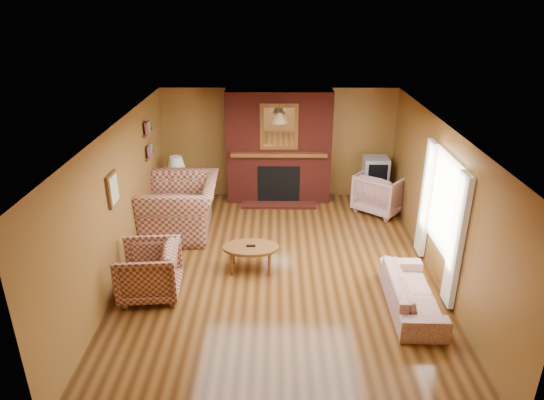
{
  "coord_description": "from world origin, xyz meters",
  "views": [
    {
      "loc": [
        -0.07,
        -6.89,
        4.22
      ],
      "look_at": [
        -0.13,
        0.6,
        1.0
      ],
      "focal_mm": 32.0,
      "sensor_mm": 36.0,
      "label": 1
    }
  ],
  "objects_px": {
    "fireplace": "(279,148)",
    "plaid_loveseat": "(181,207)",
    "tv_stand": "(374,191)",
    "crt_tv": "(376,168)",
    "floral_armchair": "(381,192)",
    "side_table": "(179,197)",
    "floral_sofa": "(412,293)",
    "table_lamp": "(176,169)",
    "coffee_table": "(251,249)",
    "plaid_armchair": "(149,271)"
  },
  "relations": [
    {
      "from": "fireplace",
      "to": "crt_tv",
      "type": "relative_size",
      "value": 4.56
    },
    {
      "from": "plaid_armchair",
      "to": "tv_stand",
      "type": "height_order",
      "value": "plaid_armchair"
    },
    {
      "from": "side_table",
      "to": "crt_tv",
      "type": "bearing_deg",
      "value": 4.74
    },
    {
      "from": "floral_sofa",
      "to": "side_table",
      "type": "relative_size",
      "value": 3.06
    },
    {
      "from": "plaid_armchair",
      "to": "floral_sofa",
      "type": "bearing_deg",
      "value": 81.03
    },
    {
      "from": "floral_sofa",
      "to": "table_lamp",
      "type": "height_order",
      "value": "table_lamp"
    },
    {
      "from": "coffee_table",
      "to": "side_table",
      "type": "xyz_separation_m",
      "value": [
        -1.63,
        2.43,
        -0.11
      ]
    },
    {
      "from": "plaid_armchair",
      "to": "tv_stand",
      "type": "relative_size",
      "value": 1.6
    },
    {
      "from": "crt_tv",
      "to": "table_lamp",
      "type": "bearing_deg",
      "value": -175.26
    },
    {
      "from": "fireplace",
      "to": "side_table",
      "type": "height_order",
      "value": "fireplace"
    },
    {
      "from": "floral_sofa",
      "to": "tv_stand",
      "type": "height_order",
      "value": "tv_stand"
    },
    {
      "from": "tv_stand",
      "to": "table_lamp",
      "type": "bearing_deg",
      "value": -170.66
    },
    {
      "from": "plaid_armchair",
      "to": "coffee_table",
      "type": "distance_m",
      "value": 1.65
    },
    {
      "from": "fireplace",
      "to": "coffee_table",
      "type": "bearing_deg",
      "value": -98.92
    },
    {
      "from": "plaid_loveseat",
      "to": "crt_tv",
      "type": "distance_m",
      "value": 4.15
    },
    {
      "from": "floral_sofa",
      "to": "coffee_table",
      "type": "height_order",
      "value": "floral_sofa"
    },
    {
      "from": "table_lamp",
      "to": "crt_tv",
      "type": "relative_size",
      "value": 1.17
    },
    {
      "from": "fireplace",
      "to": "plaid_armchair",
      "type": "relative_size",
      "value": 2.69
    },
    {
      "from": "side_table",
      "to": "table_lamp",
      "type": "height_order",
      "value": "table_lamp"
    },
    {
      "from": "plaid_armchair",
      "to": "crt_tv",
      "type": "relative_size",
      "value": 1.7
    },
    {
      "from": "tv_stand",
      "to": "side_table",
      "type": "bearing_deg",
      "value": -170.66
    },
    {
      "from": "floral_armchair",
      "to": "side_table",
      "type": "bearing_deg",
      "value": 38.56
    },
    {
      "from": "fireplace",
      "to": "plaid_armchair",
      "type": "height_order",
      "value": "fireplace"
    },
    {
      "from": "table_lamp",
      "to": "crt_tv",
      "type": "xyz_separation_m",
      "value": [
        4.15,
        0.34,
        -0.09
      ]
    },
    {
      "from": "fireplace",
      "to": "tv_stand",
      "type": "distance_m",
      "value": 2.25
    },
    {
      "from": "floral_sofa",
      "to": "side_table",
      "type": "height_order",
      "value": "side_table"
    },
    {
      "from": "plaid_loveseat",
      "to": "coffee_table",
      "type": "xyz_separation_m",
      "value": [
        1.38,
        -1.38,
        -0.13
      ]
    },
    {
      "from": "fireplace",
      "to": "floral_sofa",
      "type": "bearing_deg",
      "value": -64.52
    },
    {
      "from": "tv_stand",
      "to": "crt_tv",
      "type": "bearing_deg",
      "value": -85.48
    },
    {
      "from": "fireplace",
      "to": "plaid_armchair",
      "type": "bearing_deg",
      "value": -117.85
    },
    {
      "from": "tv_stand",
      "to": "coffee_table",
      "type": "bearing_deg",
      "value": -127.59
    },
    {
      "from": "floral_sofa",
      "to": "tv_stand",
      "type": "relative_size",
      "value": 2.99
    },
    {
      "from": "plaid_loveseat",
      "to": "floral_armchair",
      "type": "distance_m",
      "value": 4.09
    },
    {
      "from": "plaid_armchair",
      "to": "table_lamp",
      "type": "height_order",
      "value": "table_lamp"
    },
    {
      "from": "plaid_armchair",
      "to": "tv_stand",
      "type": "distance_m",
      "value": 5.32
    },
    {
      "from": "fireplace",
      "to": "floral_armchair",
      "type": "distance_m",
      "value": 2.33
    },
    {
      "from": "fireplace",
      "to": "coffee_table",
      "type": "relative_size",
      "value": 2.63
    },
    {
      "from": "plaid_armchair",
      "to": "floral_armchair",
      "type": "distance_m",
      "value": 5.1
    },
    {
      "from": "table_lamp",
      "to": "crt_tv",
      "type": "bearing_deg",
      "value": 4.74
    },
    {
      "from": "plaid_armchair",
      "to": "floral_armchair",
      "type": "relative_size",
      "value": 0.96
    },
    {
      "from": "floral_armchair",
      "to": "tv_stand",
      "type": "distance_m",
      "value": 0.46
    },
    {
      "from": "coffee_table",
      "to": "plaid_loveseat",
      "type": "bearing_deg",
      "value": 135.05
    },
    {
      "from": "tv_stand",
      "to": "crt_tv",
      "type": "height_order",
      "value": "crt_tv"
    },
    {
      "from": "floral_sofa",
      "to": "coffee_table",
      "type": "bearing_deg",
      "value": 68.19
    },
    {
      "from": "side_table",
      "to": "table_lamp",
      "type": "relative_size",
      "value": 0.89
    },
    {
      "from": "crt_tv",
      "to": "fireplace",
      "type": "bearing_deg",
      "value": 174.7
    },
    {
      "from": "coffee_table",
      "to": "side_table",
      "type": "relative_size",
      "value": 1.67
    },
    {
      "from": "floral_armchair",
      "to": "tv_stand",
      "type": "height_order",
      "value": "floral_armchair"
    },
    {
      "from": "fireplace",
      "to": "plaid_loveseat",
      "type": "relative_size",
      "value": 1.52
    },
    {
      "from": "floral_sofa",
      "to": "side_table",
      "type": "distance_m",
      "value": 5.28
    }
  ]
}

